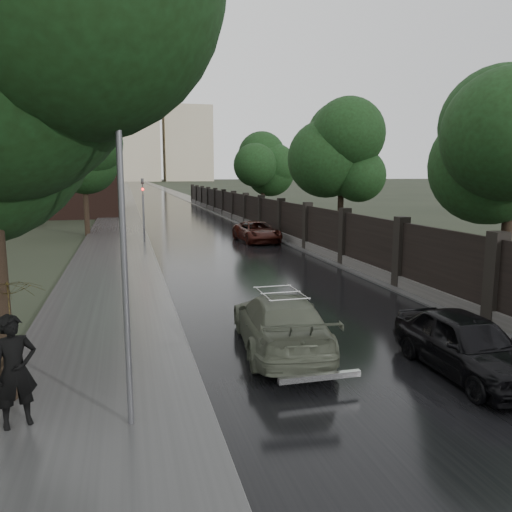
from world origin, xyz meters
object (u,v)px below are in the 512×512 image
object	(u,v)px
volga_sedan	(280,322)
lamp_post	(125,276)
traffic_light	(143,205)
car_right_near	(467,344)
pedestrian_umbrella	(10,310)
tree_right_b	(342,163)
tree_left_far	(84,160)
tree_right_c	(263,167)
car_right_far	(257,232)

from	to	relation	value
volga_sedan	lamp_post	bearing A→B (deg)	47.71
traffic_light	car_right_near	distance (m)	23.61
lamp_post	traffic_light	xyz separation A→B (m)	(1.10, 23.49, -0.27)
traffic_light	pedestrian_umbrella	distance (m)	23.27
tree_right_b	tree_left_far	bearing A→B (deg)	152.70
tree_right_b	pedestrian_umbrella	bearing A→B (deg)	-126.19
tree_left_far	tree_right_b	xyz separation A→B (m)	(15.50, -8.00, -0.29)
tree_right_b	lamp_post	size ratio (longest dim) A/B	1.37
lamp_post	tree_left_far	bearing A→B (deg)	95.21
volga_sedan	tree_right_b	bearing A→B (deg)	-111.93
tree_right_c	lamp_post	size ratio (longest dim) A/B	1.37
car_right_far	pedestrian_umbrella	bearing A→B (deg)	-117.35
volga_sedan	traffic_light	bearing A→B (deg)	-76.69
tree_right_c	pedestrian_umbrella	xyz separation A→B (m)	(-14.70, -38.09, -2.83)
tree_right_c	pedestrian_umbrella	world-z (taller)	tree_right_c
tree_left_far	pedestrian_umbrella	xyz separation A→B (m)	(0.80, -28.09, -3.12)
lamp_post	car_right_far	world-z (taller)	lamp_post
tree_left_far	traffic_light	size ratio (longest dim) A/B	1.85
lamp_post	car_right_far	size ratio (longest dim) A/B	1.09
tree_right_c	traffic_light	xyz separation A→B (m)	(-11.80, -15.01, -2.55)
tree_right_c	volga_sedan	distance (m)	36.78
pedestrian_umbrella	traffic_light	bearing A→B (deg)	60.81
tree_right_b	traffic_light	distance (m)	12.44
traffic_light	pedestrian_umbrella	xyz separation A→B (m)	(-2.90, -23.09, -0.27)
tree_left_far	car_right_far	xyz separation A→B (m)	(10.65, -6.13, -4.59)
tree_right_c	car_right_near	world-z (taller)	tree_right_c
pedestrian_umbrella	tree_right_c	bearing A→B (deg)	46.86
traffic_light	car_right_near	size ratio (longest dim) A/B	1.01
tree_right_b	lamp_post	distance (m)	24.33
tree_left_far	pedestrian_umbrella	world-z (taller)	tree_left_far
volga_sedan	pedestrian_umbrella	world-z (taller)	pedestrian_umbrella
tree_left_far	tree_right_b	world-z (taller)	tree_left_far
pedestrian_umbrella	lamp_post	bearing A→B (deg)	-34.82
lamp_post	volga_sedan	bearing A→B (deg)	41.42
volga_sedan	car_right_near	xyz separation A→B (m)	(3.40, -2.48, -0.02)
tree_right_b	volga_sedan	bearing A→B (deg)	-118.23
car_right_far	pedestrian_umbrella	world-z (taller)	pedestrian_umbrella
car_right_near	pedestrian_umbrella	size ratio (longest dim) A/B	1.34
tree_left_far	volga_sedan	size ratio (longest dim) A/B	1.55
car_right_near	tree_right_b	bearing A→B (deg)	74.09
tree_right_b	volga_sedan	size ratio (longest dim) A/B	1.47
tree_right_c	car_right_near	distance (m)	38.50
car_right_far	volga_sedan	bearing A→B (deg)	-106.25
traffic_light	car_right_near	world-z (taller)	traffic_light
tree_right_b	tree_right_c	size ratio (longest dim) A/B	1.00
traffic_light	car_right_near	xyz separation A→B (m)	(5.90, -22.80, -1.72)
tree_left_far	volga_sedan	bearing A→B (deg)	-76.24
lamp_post	pedestrian_umbrella	bearing A→B (deg)	167.22
volga_sedan	car_right_near	world-z (taller)	volga_sedan
lamp_post	car_right_far	xyz separation A→B (m)	(8.05, 22.37, -2.02)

